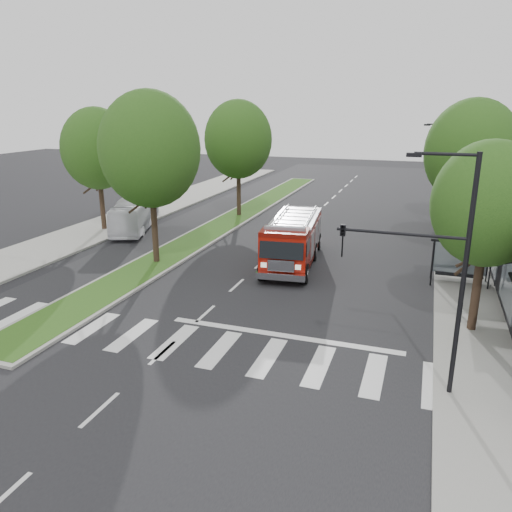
{
  "coord_description": "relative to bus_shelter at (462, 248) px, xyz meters",
  "views": [
    {
      "loc": [
        9.18,
        -19.34,
        9.31
      ],
      "look_at": [
        1.14,
        3.87,
        1.8
      ],
      "focal_mm": 35.0,
      "sensor_mm": 36.0,
      "label": 1
    }
  ],
  "objects": [
    {
      "name": "tree_right_mid",
      "position": [
        0.3,
        5.85,
        4.45
      ],
      "size": [
        5.6,
        5.6,
        9.72
      ],
      "color": "black",
      "rests_on": "ground"
    },
    {
      "name": "tree_median_far",
      "position": [
        -17.2,
        11.85,
        4.45
      ],
      "size": [
        5.6,
        5.6,
        9.72
      ],
      "color": "black",
      "rests_on": "ground"
    },
    {
      "name": "fire_engine",
      "position": [
        -9.38,
        0.56,
        -0.59
      ],
      "size": [
        3.56,
        8.97,
        3.03
      ],
      "rotation": [
        0.0,
        0.0,
        0.11
      ],
      "color": "#5F0B05",
      "rests_on": "ground"
    },
    {
      "name": "city_bus",
      "position": [
        -23.2,
        5.18,
        -0.8
      ],
      "size": [
        5.07,
        9.1,
        2.49
      ],
      "primitive_type": "imported",
      "rotation": [
        0.0,
        0.0,
        0.36
      ],
      "color": "white",
      "rests_on": "ground"
    },
    {
      "name": "ground",
      "position": [
        -11.2,
        -8.15,
        -2.04
      ],
      "size": [
        140.0,
        140.0,
        0.0
      ],
      "primitive_type": "plane",
      "color": "black",
      "rests_on": "ground"
    },
    {
      "name": "streetlight_right_near",
      "position": [
        -1.59,
        -11.65,
        2.63
      ],
      "size": [
        4.08,
        0.22,
        8.0
      ],
      "color": "black",
      "rests_on": "ground"
    },
    {
      "name": "bus_shelter",
      "position": [
        0.0,
        0.0,
        0.0
      ],
      "size": [
        3.2,
        1.6,
        2.61
      ],
      "color": "black",
      "rests_on": "ground"
    },
    {
      "name": "streetlight_right_far",
      "position": [
        -0.85,
        11.85,
        2.44
      ],
      "size": [
        2.11,
        0.2,
        8.0
      ],
      "color": "black",
      "rests_on": "ground"
    },
    {
      "name": "sidewalk_right",
      "position": [
        1.3,
        1.85,
        -1.96
      ],
      "size": [
        5.0,
        80.0,
        0.15
      ],
      "primitive_type": "cube",
      "color": "gray",
      "rests_on": "ground"
    },
    {
      "name": "tree_right_near",
      "position": [
        0.3,
        -6.15,
        3.47
      ],
      "size": [
        4.4,
        4.4,
        8.05
      ],
      "color": "black",
      "rests_on": "ground"
    },
    {
      "name": "tree_left_mid",
      "position": [
        -25.2,
        3.85,
        4.12
      ],
      "size": [
        5.2,
        5.2,
        9.16
      ],
      "color": "black",
      "rests_on": "ground"
    },
    {
      "name": "sidewalk_left",
      "position": [
        -25.7,
        1.85,
        -1.96
      ],
      "size": [
        5.0,
        80.0,
        0.15
      ],
      "primitive_type": "cube",
      "color": "gray",
      "rests_on": "ground"
    },
    {
      "name": "median",
      "position": [
        -17.2,
        9.85,
        -1.96
      ],
      "size": [
        3.0,
        50.0,
        0.15
      ],
      "color": "gray",
      "rests_on": "ground"
    },
    {
      "name": "tree_right_far",
      "position": [
        0.3,
        15.85,
        3.8
      ],
      "size": [
        5.0,
        5.0,
        8.73
      ],
      "color": "black",
      "rests_on": "ground"
    },
    {
      "name": "tree_median_near",
      "position": [
        -17.2,
        -2.15,
        4.77
      ],
      "size": [
        5.8,
        5.8,
        10.16
      ],
      "color": "black",
      "rests_on": "ground"
    }
  ]
}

